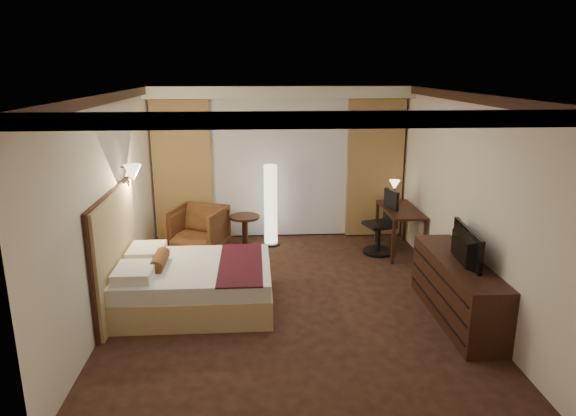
{
  "coord_description": "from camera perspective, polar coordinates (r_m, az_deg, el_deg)",
  "views": [
    {
      "loc": [
        -0.44,
        -6.31,
        2.99
      ],
      "look_at": [
        0.0,
        0.4,
        1.15
      ],
      "focal_mm": 32.0,
      "sensor_mm": 36.0,
      "label": 1
    }
  ],
  "objects": [
    {
      "name": "floor",
      "position": [
        7.0,
        0.22,
        -10.0
      ],
      "size": [
        4.5,
        5.5,
        0.01
      ],
      "primitive_type": "cube",
      "color": "black",
      "rests_on": "ground"
    },
    {
      "name": "ceiling",
      "position": [
        6.33,
        0.24,
        12.68
      ],
      "size": [
        4.5,
        5.5,
        0.01
      ],
      "primitive_type": "cube",
      "color": "white",
      "rests_on": "back_wall"
    },
    {
      "name": "back_wall",
      "position": [
        9.22,
        -0.95,
        5.06
      ],
      "size": [
        4.5,
        0.02,
        2.7
      ],
      "primitive_type": "cube",
      "color": "#F1E6D0",
      "rests_on": "floor"
    },
    {
      "name": "left_wall",
      "position": [
        6.77,
        -19.15,
        0.41
      ],
      "size": [
        0.02,
        5.5,
        2.7
      ],
      "primitive_type": "cube",
      "color": "#F1E6D0",
      "rests_on": "floor"
    },
    {
      "name": "right_wall",
      "position": [
        7.05,
        18.8,
        1.02
      ],
      "size": [
        0.02,
        5.5,
        2.7
      ],
      "primitive_type": "cube",
      "color": "#F1E6D0",
      "rests_on": "floor"
    },
    {
      "name": "crown_molding",
      "position": [
        6.33,
        0.24,
        12.14
      ],
      "size": [
        4.5,
        5.5,
        0.12
      ],
      "primitive_type": null,
      "color": "black",
      "rests_on": "ceiling"
    },
    {
      "name": "soffit",
      "position": [
        8.83,
        -0.91,
        12.78
      ],
      "size": [
        4.5,
        0.5,
        0.2
      ],
      "primitive_type": "cube",
      "color": "white",
      "rests_on": "ceiling"
    },
    {
      "name": "curtain_sheer",
      "position": [
        9.16,
        -0.93,
        4.36
      ],
      "size": [
        2.48,
        0.04,
        2.45
      ],
      "primitive_type": "cube",
      "color": "silver",
      "rests_on": "back_wall"
    },
    {
      "name": "curtain_left_drape",
      "position": [
        9.17,
        -11.6,
        4.07
      ],
      "size": [
        1.0,
        0.14,
        2.45
      ],
      "primitive_type": "cube",
      "color": "#A3844A",
      "rests_on": "back_wall"
    },
    {
      "name": "curtain_right_drape",
      "position": [
        9.33,
        9.6,
        4.36
      ],
      "size": [
        1.0,
        0.14,
        2.45
      ],
      "primitive_type": "cube",
      "color": "#A3844A",
      "rests_on": "back_wall"
    },
    {
      "name": "wall_sconce",
      "position": [
        7.26,
        -16.85,
        3.77
      ],
      "size": [
        0.24,
        0.24,
        0.24
      ],
      "primitive_type": null,
      "color": "white",
      "rests_on": "left_wall"
    },
    {
      "name": "bed",
      "position": [
        6.79,
        -10.16,
        -8.43
      ],
      "size": [
        1.93,
        1.51,
        0.57
      ],
      "primitive_type": null,
      "color": "white",
      "rests_on": "floor"
    },
    {
      "name": "headboard",
      "position": [
        6.81,
        -18.58,
        -4.74
      ],
      "size": [
        0.12,
        1.81,
        1.5
      ],
      "primitive_type": null,
      "color": "tan",
      "rests_on": "floor"
    },
    {
      "name": "armchair",
      "position": [
        8.67,
        -9.97,
        -2.14
      ],
      "size": [
        1.04,
        1.01,
        0.85
      ],
      "primitive_type": "imported",
      "rotation": [
        0.0,
        0.0,
        -0.36
      ],
      "color": "#513518",
      "rests_on": "floor"
    },
    {
      "name": "side_table",
      "position": [
        8.81,
        -4.79,
        -2.65
      ],
      "size": [
        0.51,
        0.51,
        0.57
      ],
      "primitive_type": null,
      "color": "black",
      "rests_on": "floor"
    },
    {
      "name": "floor_lamp",
      "position": [
        8.79,
        -1.94,
        0.31
      ],
      "size": [
        0.3,
        0.3,
        1.43
      ],
      "primitive_type": null,
      "color": "white",
      "rests_on": "floor"
    },
    {
      "name": "desk",
      "position": [
        8.76,
        12.28,
        -2.43
      ],
      "size": [
        0.55,
        1.2,
        0.75
      ],
      "primitive_type": null,
      "color": "black",
      "rests_on": "floor"
    },
    {
      "name": "desk_lamp",
      "position": [
        9.03,
        11.71,
        1.74
      ],
      "size": [
        0.18,
        0.18,
        0.34
      ],
      "primitive_type": null,
      "color": "#FFD899",
      "rests_on": "desk"
    },
    {
      "name": "office_chair",
      "position": [
        8.57,
        10.13,
        -1.58
      ],
      "size": [
        0.63,
        0.63,
        1.07
      ],
      "primitive_type": null,
      "rotation": [
        0.0,
        0.0,
        0.27
      ],
      "color": "black",
      "rests_on": "floor"
    },
    {
      "name": "dresser",
      "position": [
        6.66,
        18.27,
        -8.58
      ],
      "size": [
        0.5,
        1.95,
        0.76
      ],
      "primitive_type": null,
      "color": "black",
      "rests_on": "floor"
    },
    {
      "name": "television",
      "position": [
        6.42,
        18.51,
        -3.19
      ],
      "size": [
        0.64,
        1.02,
        0.13
      ],
      "primitive_type": "imported",
      "rotation": [
        0.0,
        0.0,
        1.49
      ],
      "color": "black",
      "rests_on": "dresser"
    }
  ]
}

